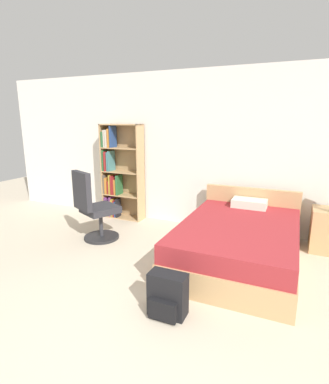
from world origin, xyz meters
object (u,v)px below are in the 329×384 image
(bookshelf, at_px, (118,174))
(backpack_black, at_px, (167,296))
(office_chair, at_px, (94,209))
(nightstand, at_px, (329,231))
(bed, at_px, (239,241))

(bookshelf, distance_m, backpack_black, 3.14)
(office_chair, height_order, backpack_black, office_chair)
(nightstand, distance_m, backpack_black, 2.68)
(office_chair, xyz_separation_m, backpack_black, (1.73, -1.22, -0.29))
(bed, bearing_deg, nightstand, 36.25)
(bookshelf, distance_m, nightstand, 3.54)
(nightstand, relative_size, backpack_black, 1.45)
(bookshelf, bearing_deg, office_chair, -76.06)
(backpack_black, bearing_deg, bed, 74.08)
(bookshelf, xyz_separation_m, backpack_black, (2.01, -2.34, -0.62))
(nightstand, bearing_deg, office_chair, -162.81)
(office_chair, bearing_deg, bed, 5.25)
(bed, relative_size, backpack_black, 5.01)
(nightstand, height_order, backpack_black, nightstand)
(bookshelf, bearing_deg, nightstand, -1.92)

